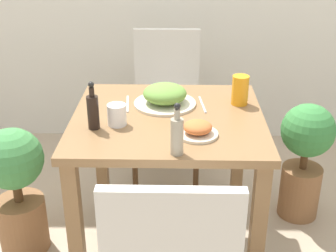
{
  "coord_description": "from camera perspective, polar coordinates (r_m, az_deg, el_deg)",
  "views": [
    {
      "loc": [
        0.04,
        -1.88,
        1.58
      ],
      "look_at": [
        0.0,
        0.0,
        0.68
      ],
      "focal_mm": 50.0,
      "sensor_mm": 36.0,
      "label": 1
    }
  ],
  "objects": [
    {
      "name": "ground_plane",
      "position": [
        2.45,
        0.0,
        -14.61
      ],
      "size": [
        16.0,
        16.0,
        0.0
      ],
      "primitive_type": "plane",
      "color": "tan"
    },
    {
      "name": "dining_table",
      "position": [
        2.11,
        0.0,
        -1.89
      ],
      "size": [
        0.84,
        0.79,
        0.73
      ],
      "color": "olive",
      "rests_on": "ground_plane"
    },
    {
      "name": "chair_far",
      "position": [
        2.84,
        -0.19,
        3.52
      ],
      "size": [
        0.42,
        0.42,
        0.91
      ],
      "color": "silver",
      "rests_on": "ground_plane"
    },
    {
      "name": "food_plate",
      "position": [
        2.16,
        -0.38,
        3.71
      ],
      "size": [
        0.29,
        0.29,
        0.1
      ],
      "color": "beige",
      "rests_on": "dining_table"
    },
    {
      "name": "side_plate",
      "position": [
        1.88,
        3.63,
        -0.41
      ],
      "size": [
        0.17,
        0.17,
        0.06
      ],
      "color": "beige",
      "rests_on": "dining_table"
    },
    {
      "name": "drink_cup",
      "position": [
        1.97,
        -6.25,
        1.37
      ],
      "size": [
        0.08,
        0.08,
        0.09
      ],
      "color": "white",
      "rests_on": "dining_table"
    },
    {
      "name": "juice_glass",
      "position": [
        2.18,
        8.78,
        4.35
      ],
      "size": [
        0.08,
        0.08,
        0.14
      ],
      "color": "orange",
      "rests_on": "dining_table"
    },
    {
      "name": "sauce_bottle",
      "position": [
        1.93,
        -9.13,
        1.88
      ],
      "size": [
        0.05,
        0.05,
        0.2
      ],
      "color": "black",
      "rests_on": "dining_table"
    },
    {
      "name": "condiment_bottle",
      "position": [
        1.71,
        1.1,
        -1.05
      ],
      "size": [
        0.05,
        0.05,
        0.2
      ],
      "color": "gray",
      "rests_on": "dining_table"
    },
    {
      "name": "fork_utensil",
      "position": [
        2.19,
        -4.95,
        2.72
      ],
      "size": [
        0.03,
        0.19,
        0.0
      ],
      "rotation": [
        0.0,
        0.0,
        1.67
      ],
      "color": "silver",
      "rests_on": "dining_table"
    },
    {
      "name": "spoon_utensil",
      "position": [
        2.18,
        4.21,
        2.64
      ],
      "size": [
        0.03,
        0.19,
        0.0
      ],
      "rotation": [
        0.0,
        0.0,
        1.68
      ],
      "color": "silver",
      "rests_on": "dining_table"
    },
    {
      "name": "potted_plant_left",
      "position": [
        2.36,
        -17.96,
        -6.94
      ],
      "size": [
        0.29,
        0.29,
        0.66
      ],
      "color": "brown",
      "rests_on": "ground_plane"
    },
    {
      "name": "potted_plant_right",
      "position": [
        2.59,
        16.32,
        -3.37
      ],
      "size": [
        0.28,
        0.28,
        0.66
      ],
      "color": "brown",
      "rests_on": "ground_plane"
    }
  ]
}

